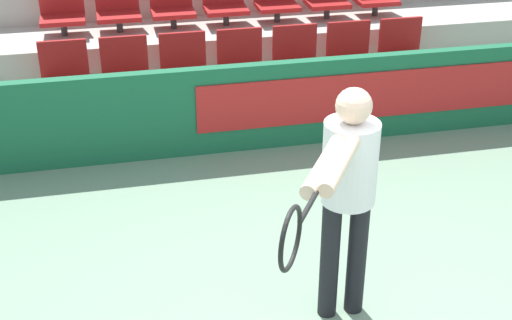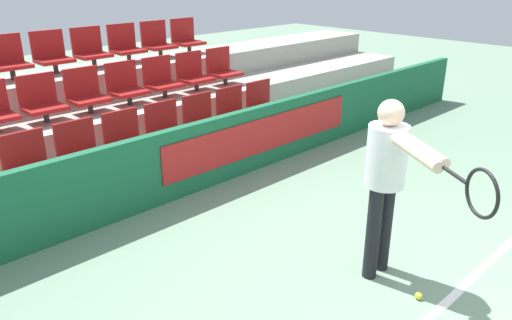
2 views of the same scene
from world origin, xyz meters
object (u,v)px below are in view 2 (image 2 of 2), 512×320
Objects in this scene: stadium_chair_13 at (222,68)px; tennis_ball at (419,296)px; stadium_chair_0 at (28,162)px; stadium_chair_18 at (125,45)px; stadium_chair_8 at (41,101)px; stadium_chair_11 at (161,79)px; stadium_chair_4 at (202,118)px; stadium_chair_20 at (186,38)px; stadium_chair_6 at (263,102)px; stadium_chair_10 at (126,85)px; stadium_chair_1 at (80,149)px; stadium_chair_3 at (166,127)px; stadium_chair_9 at (86,93)px; stadium_chair_19 at (157,41)px; stadium_chair_17 at (90,49)px; stadium_chair_12 at (193,73)px; stadium_chair_16 at (52,54)px; tennis_player at (389,172)px; stadium_chair_5 at (234,110)px; stadium_chair_15 at (8,59)px; stadium_chair_2 at (126,137)px.

tennis_ball is (-1.87, -4.79, -1.05)m from stadium_chair_13.
stadium_chair_18 reaches higher than stadium_chair_0.
stadium_chair_11 is (1.83, 0.00, 0.00)m from stadium_chair_8.
stadium_chair_20 reaches higher than stadium_chair_4.
stadium_chair_6 is 1.00× the size of stadium_chair_13.
stadium_chair_10 reaches higher than stadium_chair_4.
stadium_chair_13 is (1.22, 0.97, 0.40)m from stadium_chair_4.
stadium_chair_1 is 1.83m from stadium_chair_4.
tennis_ball is at bearing -90.57° from stadium_chair_10.
stadium_chair_18 reaches higher than tennis_ball.
stadium_chair_18 is (0.61, 1.94, 0.81)m from stadium_chair_3.
stadium_chair_9 is at bearing 180.00° from stadium_chair_11.
stadium_chair_18 is 0.61m from stadium_chair_19.
stadium_chair_6 is 2.65m from stadium_chair_9.
stadium_chair_4 is at bearing 0.00° from stadium_chair_1.
stadium_chair_17 is at bearing 38.52° from stadium_chair_8.
stadium_chair_4 is at bearing -122.13° from stadium_chair_12.
stadium_chair_16 reaches higher than tennis_player.
stadium_chair_4 is 0.61m from stadium_chair_5.
stadium_chair_10 is (1.22, 0.00, 0.00)m from stadium_chair_8.
tennis_ball is (-0.05, -4.79, -1.05)m from stadium_chair_10.
stadium_chair_0 is at bearing -152.05° from stadium_chair_10.
stadium_chair_4 is 1.21m from stadium_chair_10.
stadium_chair_8 reaches higher than stadium_chair_0.
stadium_chair_13 is 1.00× the size of stadium_chair_17.
stadium_chair_15 is (0.61, 1.94, 0.81)m from stadium_chair_0.
stadium_chair_6 is 1.21m from stadium_chair_12.
stadium_chair_4 is at bearing -90.00° from stadium_chair_11.
stadium_chair_9 and stadium_chair_10 have the same top height.
stadium_chair_1 is at bearing -147.51° from stadium_chair_20.
tennis_ball is at bearing -90.72° from stadium_chair_3.
stadium_chair_1 is at bearing 107.02° from tennis_ball.
stadium_chair_0 is 1.83m from stadium_chair_3.
stadium_chair_19 reaches higher than stadium_chair_1.
stadium_chair_1 is 1.00× the size of stadium_chair_13.
stadium_chair_16 is 1.83m from stadium_chair_19.
stadium_chair_17 reaches higher than stadium_chair_6.
stadium_chair_15 is at bearing 180.00° from stadium_chair_19.
stadium_chair_5 is (2.44, 0.00, 0.00)m from stadium_chair_1.
stadium_chair_8 is 1.00× the size of stadium_chair_12.
stadium_chair_0 is at bearing 180.00° from stadium_chair_4.
stadium_chair_0 is at bearing 180.00° from stadium_chair_1.
stadium_chair_10 is (0.00, 0.97, 0.40)m from stadium_chair_3.
stadium_chair_16 is 9.12× the size of tennis_ball.
stadium_chair_18 is at bearing 107.44° from stadium_chair_5.
stadium_chair_8 is at bearing 141.48° from stadium_chair_3.
stadium_chair_20 reaches higher than stadium_chair_2.
stadium_chair_20 reaches higher than stadium_chair_3.
stadium_chair_1 is 2.10m from stadium_chair_15.
stadium_chair_4 is at bearing -46.70° from stadium_chair_15.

